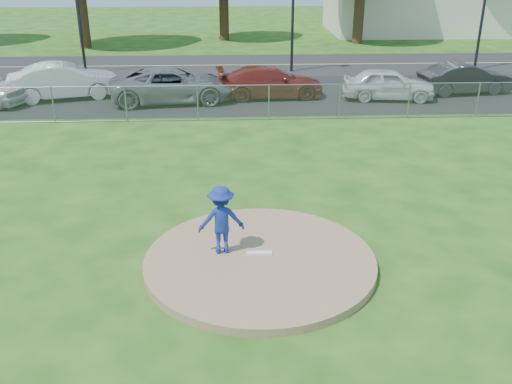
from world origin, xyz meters
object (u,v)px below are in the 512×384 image
parked_car_white (64,81)px  parked_car_darkred (270,82)px  traffic_signal_right (487,11)px  parked_car_charcoal (464,78)px  commercial_building (426,5)px  pitcher (221,220)px  traffic_signal_left (83,13)px  parked_car_gray (173,85)px  parked_car_pearl (389,84)px  traffic_cone (133,98)px

parked_car_white → parked_car_darkred: parked_car_white is taller
traffic_signal_right → parked_car_charcoal: 7.12m
traffic_signal_right → parked_car_darkred: bearing=-154.5°
parked_car_white → commercial_building: bearing=-64.3°
pitcher → parked_car_charcoal: pitcher is taller
parked_car_darkred → traffic_signal_left: bearing=53.9°
parked_car_gray → commercial_building: bearing=-47.0°
parked_car_gray → parked_car_charcoal: bearing=-92.7°
parked_car_white → parked_car_gray: (5.24, -0.85, -0.05)m
parked_car_pearl → parked_car_charcoal: size_ratio=0.96×
traffic_signal_right → pitcher: 26.51m
parked_car_pearl → parked_car_darkred: bearing=90.0°
traffic_cone → parked_car_gray: 2.00m
parked_car_gray → traffic_signal_right: bearing=-75.5°
parked_car_gray → parked_car_pearl: bearing=-96.7°
traffic_cone → parked_car_charcoal: 16.25m
parked_car_white → parked_car_charcoal: size_ratio=1.14×
traffic_signal_left → traffic_cone: 8.98m
parked_car_white → parked_car_gray: 5.30m
traffic_signal_right → parked_car_white: size_ratio=1.09×
pitcher → commercial_building: bearing=-120.2°
parked_car_gray → parked_car_charcoal: size_ratio=1.27×
pitcher → traffic_signal_left: bearing=-76.1°
parked_car_charcoal → traffic_signal_left: bearing=64.7°
traffic_signal_right → parked_car_pearl: 10.31m
parked_car_white → traffic_cone: bearing=-131.9°
traffic_signal_right → parked_car_gray: (-17.57, -6.81, -2.55)m
commercial_building → traffic_cone: 31.74m
parked_car_darkred → parked_car_pearl: bearing=-101.2°
traffic_signal_left → traffic_signal_right: same height
traffic_cone → parked_car_gray: (1.77, 0.83, 0.40)m
commercial_building → parked_car_darkred: bearing=-123.5°
traffic_signal_right → parked_car_gray: bearing=-158.8°
parked_car_charcoal → parked_car_pearl: bearing=95.1°
commercial_building → pitcher: size_ratio=9.81×
traffic_cone → parked_car_charcoal: size_ratio=0.18×
traffic_signal_left → parked_car_charcoal: size_ratio=1.24×
parked_car_darkred → parked_car_pearl: (5.64, -0.65, -0.01)m
traffic_signal_left → parked_car_white: traffic_signal_left is taller
parked_car_white → parked_car_charcoal: 19.61m
traffic_signal_left → traffic_cone: bearing=-64.4°
parked_car_pearl → parked_car_charcoal: bearing=-69.4°
pitcher → parked_car_charcoal: 19.83m
parked_car_gray → parked_car_white: bearing=74.1°
traffic_signal_left → traffic_cone: (3.66, -7.65, -2.95)m
traffic_signal_left → parked_car_darkred: 12.10m
parked_car_white → parked_car_gray: parked_car_white is taller
traffic_signal_right → pitcher: size_ratio=3.35×
parked_car_darkred → parked_car_charcoal: bearing=-92.5°
commercial_building → traffic_signal_right: traffic_signal_right is taller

